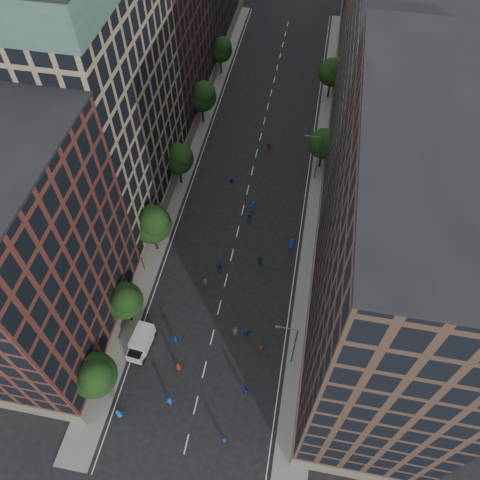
{
  "coord_description": "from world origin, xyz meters",
  "views": [
    {
      "loc": [
        8.54,
        -12.26,
        56.71
      ],
      "look_at": [
        0.93,
        28.46,
        2.0
      ],
      "focal_mm": 35.0,
      "sensor_mm": 36.0,
      "label": 1
    }
  ],
  "objects": [
    {
      "name": "bldg_right_c",
      "position": [
        19.0,
        71.0,
        17.5
      ],
      "size": [
        14.0,
        26.0,
        35.0
      ],
      "primitive_type": "cube",
      "color": "#968062",
      "rests_on": "ground"
    },
    {
      "name": "skater_8",
      "position": [
        2.91,
        14.53,
        0.8
      ],
      "size": [
        0.89,
        0.75,
        1.6
      ],
      "primitive_type": "imported",
      "rotation": [
        0.0,
        0.0,
        2.93
      ],
      "color": "silver",
      "rests_on": "ground"
    },
    {
      "name": "skater_17",
      "position": [
        1.99,
        50.65,
        0.82
      ],
      "size": [
        1.56,
        0.61,
        1.64
      ],
      "primitive_type": "imported",
      "rotation": [
        0.0,
        0.0,
        3.23
      ],
      "color": "#9C301A",
      "rests_on": "ground"
    },
    {
      "name": "tree_left_4",
      "position": [
        -11.0,
        55.84,
        6.1
      ],
      "size": [
        5.4,
        5.4,
        9.08
      ],
      "color": "black",
      "rests_on": "ground"
    },
    {
      "name": "tree_left_5",
      "position": [
        -11.02,
        71.86,
        5.68
      ],
      "size": [
        4.8,
        4.8,
        8.33
      ],
      "color": "black",
      "rests_on": "ground"
    },
    {
      "name": "skater_1",
      "position": [
        4.25,
        1.0,
        0.8
      ],
      "size": [
        0.64,
        0.47,
        1.6
      ],
      "primitive_type": "imported",
      "rotation": [
        0.0,
        0.0,
        3.31
      ],
      "color": "#1434A6",
      "rests_on": "ground"
    },
    {
      "name": "streetlamp_far",
      "position": [
        10.37,
        45.0,
        5.17
      ],
      "size": [
        2.64,
        0.22,
        9.06
      ],
      "color": "#595B60",
      "rests_on": "ground"
    },
    {
      "name": "tree_left_2",
      "position": [
        -10.99,
        25.83,
        6.36
      ],
      "size": [
        5.6,
        5.6,
        9.45
      ],
      "color": "black",
      "rests_on": "ground"
    },
    {
      "name": "streetlamp_near",
      "position": [
        10.37,
        12.0,
        5.17
      ],
      "size": [
        2.64,
        0.22,
        9.06
      ],
      "color": "#595B60",
      "rests_on": "ground"
    },
    {
      "name": "skater_6",
      "position": [
        -3.16,
        8.49,
        0.77
      ],
      "size": [
        0.85,
        0.67,
        1.53
      ],
      "primitive_type": "imported",
      "rotation": [
        0.0,
        0.0,
        3.42
      ],
      "color": "maroon",
      "rests_on": "ground"
    },
    {
      "name": "skater_15",
      "position": [
        1.6,
        36.49,
        0.82
      ],
      "size": [
        1.07,
        0.63,
        1.63
      ],
      "primitive_type": "imported",
      "rotation": [
        0.0,
        0.0,
        3.12
      ],
      "color": "#124396",
      "rests_on": "ground"
    },
    {
      "name": "sidewalk_left",
      "position": [
        -12.0,
        47.5,
        0.07
      ],
      "size": [
        4.0,
        105.0,
        0.15
      ],
      "primitive_type": "cube",
      "color": "slate",
      "rests_on": "ground"
    },
    {
      "name": "ground",
      "position": [
        0.0,
        40.0,
        0.0
      ],
      "size": [
        240.0,
        240.0,
        0.0
      ],
      "primitive_type": "plane",
      "color": "black",
      "rests_on": "ground"
    },
    {
      "name": "tree_right_b",
      "position": [
        11.39,
        67.85,
        5.96
      ],
      "size": [
        5.2,
        5.2,
        8.83
      ],
      "color": "black",
      "rests_on": "ground"
    },
    {
      "name": "skater_2",
      "position": [
        5.53,
        7.16,
        0.85
      ],
      "size": [
        1.01,
        0.92,
        1.7
      ],
      "primitive_type": "imported",
      "rotation": [
        0.0,
        0.0,
        3.54
      ],
      "color": "#111691",
      "rests_on": "ground"
    },
    {
      "name": "skater_9",
      "position": [
        -2.63,
        21.0,
        0.79
      ],
      "size": [
        1.16,
        0.91,
        1.57
      ],
      "primitive_type": "imported",
      "rotation": [
        0.0,
        0.0,
        3.51
      ],
      "color": "#414247",
      "rests_on": "ground"
    },
    {
      "name": "skater_3",
      "position": [
        -2.99,
        4.08,
        0.85
      ],
      "size": [
        1.26,
        0.99,
        1.71
      ],
      "primitive_type": "imported",
      "rotation": [
        0.0,
        0.0,
        3.51
      ],
      "color": "#13439E",
      "rests_on": "ground"
    },
    {
      "name": "skater_10",
      "position": [
        4.3,
        26.19,
        0.94
      ],
      "size": [
        1.18,
        0.79,
        1.87
      ],
      "primitive_type": "imported",
      "rotation": [
        0.0,
        0.0,
        2.81
      ],
      "color": "#1A5632",
      "rests_on": "ground"
    },
    {
      "name": "bldg_left_b",
      "position": [
        -19.0,
        35.0,
        17.0
      ],
      "size": [
        14.0,
        26.0,
        34.0
      ],
      "primitive_type": "cube",
      "color": "#968062",
      "rests_on": "ground"
    },
    {
      "name": "skater_7",
      "position": [
        6.59,
        12.78,
        0.81
      ],
      "size": [
        0.69,
        0.57,
        1.62
      ],
      "primitive_type": "imported",
      "rotation": [
        0.0,
        0.0,
        3.5
      ],
      "color": "maroon",
      "rests_on": "ground"
    },
    {
      "name": "cargo_van",
      "position": [
        -8.57,
        10.54,
        1.34
      ],
      "size": [
        2.67,
        4.96,
        2.55
      ],
      "rotation": [
        0.0,
        0.0,
        -0.09
      ],
      "color": "white",
      "rests_on": "ground"
    },
    {
      "name": "sidewalk_right",
      "position": [
        12.0,
        47.5,
        0.07
      ],
      "size": [
        4.0,
        105.0,
        0.15
      ],
      "primitive_type": "cube",
      "color": "slate",
      "rests_on": "ground"
    },
    {
      "name": "bldg_right_a",
      "position": [
        19.0,
        15.0,
        18.0
      ],
      "size": [
        14.0,
        30.0,
        36.0
      ],
      "primitive_type": "cube",
      "color": "#443024",
      "rests_on": "ground"
    },
    {
      "name": "skater_0",
      "position": [
        -8.5,
        1.63,
        0.87
      ],
      "size": [
        0.96,
        0.75,
        1.74
      ],
      "primitive_type": "imported",
      "rotation": [
        0.0,
        0.0,
        3.4
      ],
      "color": "#1654B5",
      "rests_on": "ground"
    },
    {
      "name": "skater_4",
      "position": [
        -4.42,
        11.93,
        0.85
      ],
      "size": [
        1.08,
        0.77,
        1.71
      ],
      "primitive_type": "imported",
      "rotation": [
        0.0,
        0.0,
        3.54
      ],
      "color": "#1555B2",
      "rests_on": "ground"
    },
    {
      "name": "skater_16",
      "position": [
        -2.83,
        41.09,
        0.75
      ],
      "size": [
        0.93,
        0.52,
        1.51
      ],
      "primitive_type": "imported",
      "rotation": [
        0.0,
        0.0,
        3.32
      ],
      "color": "#151FAF",
      "rests_on": "ground"
    },
    {
      "name": "bldg_right_b",
      "position": [
        19.0,
        44.0,
        16.5
      ],
      "size": [
        14.0,
        28.0,
        33.0
      ],
      "primitive_type": "cube",
      "color": "#666054",
      "rests_on": "ground"
    },
    {
      "name": "skater_14",
      "position": [
        1.34,
        33.82,
        0.85
      ],
      "size": [
        0.87,
        0.7,
        1.7
      ],
      "primitive_type": "imported",
      "rotation": [
        0.0,
        0.0,
        3.22
      ],
      "color": "#143EA4",
      "rests_on": "ground"
    },
    {
      "name": "skater_5",
      "position": [
        4.34,
        14.59,
        0.8
      ],
      "size": [
        1.53,
        0.63,
        1.6
      ],
      "primitive_type": "imported",
      "rotation": [
        0.0,
        0.0,
        3.25
      ],
      "color": "#13489B",
      "rests_on": "ground"
    },
    {
      "name": "skater_11",
      "position": [
        -1.23,
        24.01,
        0.76
      ],
      "size": [
        1.48,
        0.79,
        1.52
      ],
      "primitive_type": "imported",
      "rotation": [
        0.0,
        0.0,
        3.4
      ],
      "color": "navy",
      "rests_on": "ground"
    },
    {
      "name": "tree_left_3",
      "position": [
        -11.02,
        39.85,
        5.82
      ],
      "size": [
        5.0,
        5.0,
        8.58
      ],
      "color": "black",
      "rests_on": "ground"
    },
    {
      "name": "bldg_left_a",
      "position": [
        -19.0,
        11.0,
        15.0
      ],
      "size": [
        14.0,
        22.0,
        30.0
      ],
      "primitive_type": "cube",
      "color": "#532720",
      "rests_on": "ground"
    },
    {
      "name": "tree_left_1",
      "position": [
        -11.02,
        13.86,
        5.55
      ],
      "size": [
        4.8,
        4.8,
        8.21
      ],
      "color": "black",
      "rests_on": "ground"
    },
    {
      "name": "tree_left_0",
      "position": [
        -11.01,
        3.85,
        5.96
      ],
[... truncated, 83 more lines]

